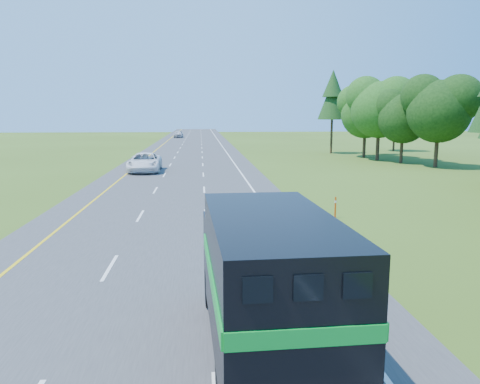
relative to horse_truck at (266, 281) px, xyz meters
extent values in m
cube|color=#38383A|center=(-3.01, 46.05, -1.92)|extent=(15.00, 260.00, 0.04)
cube|color=yellow|center=(-8.51, 46.05, -1.90)|extent=(0.15, 260.00, 0.01)
cube|color=white|center=(2.49, 46.05, -1.90)|extent=(0.15, 260.00, 0.01)
cylinder|color=black|center=(-1.16, 3.21, -1.35)|extent=(0.39, 1.11, 1.10)
cylinder|color=black|center=(0.94, 3.29, -1.35)|extent=(0.39, 1.11, 1.10)
cylinder|color=black|center=(-1.00, -1.58, -1.35)|extent=(0.39, 1.11, 1.10)
cylinder|color=black|center=(1.10, -1.51, -1.35)|extent=(0.39, 1.11, 1.10)
cube|color=black|center=(0.00, 0.05, -1.23)|extent=(2.68, 8.07, 0.28)
cube|color=black|center=(-0.11, 3.15, -0.14)|extent=(2.51, 1.88, 1.90)
cube|color=black|center=(-0.14, 4.07, 0.36)|extent=(2.20, 0.14, 0.60)
cube|color=black|center=(0.02, -0.65, 0.28)|extent=(2.70, 5.88, 2.75)
cube|color=#078B26|center=(0.12, -3.56, 0.42)|extent=(2.50, 0.13, 0.30)
cube|color=#078B26|center=(-1.25, -0.69, 0.42)|extent=(0.24, 5.79, 0.30)
cube|color=#078B26|center=(1.29, -0.60, 0.42)|extent=(0.24, 5.79, 0.30)
cube|color=black|center=(-0.63, -3.59, 1.21)|extent=(0.45, 0.06, 0.40)
cube|color=black|center=(0.12, -3.56, 1.21)|extent=(0.45, 0.06, 0.40)
cube|color=black|center=(0.87, -3.54, 1.21)|extent=(0.45, 0.06, 0.40)
imported|color=white|center=(-6.96, 37.04, -0.97)|extent=(3.21, 6.74, 1.86)
imported|color=#B3B2B9|center=(-6.76, 106.74, -1.06)|extent=(2.32, 5.07, 1.69)
cube|color=#EC450C|center=(5.96, 14.80, -1.35)|extent=(0.09, 0.04, 1.18)
cube|color=white|center=(5.96, 14.80, -1.03)|extent=(0.10, 0.05, 0.13)
camera|label=1|loc=(-1.42, -9.97, 3.71)|focal=35.00mm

